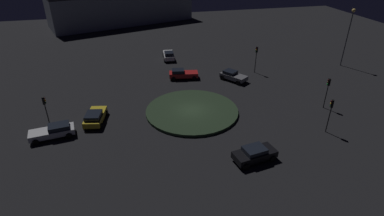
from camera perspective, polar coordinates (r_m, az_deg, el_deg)
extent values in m
plane|color=black|center=(38.26, 0.00, -0.76)|extent=(117.93, 117.93, 0.00)
cylinder|color=#263823|center=(38.17, 0.00, -0.53)|extent=(11.46, 11.46, 0.35)
cube|color=silver|center=(36.46, -24.58, -4.11)|extent=(4.81, 2.42, 0.62)
cube|color=black|center=(36.12, -23.52, -3.17)|extent=(2.35, 1.85, 0.46)
cylinder|color=black|center=(36.08, -27.07, -5.69)|extent=(0.68, 0.31, 0.66)
cylinder|color=black|center=(37.58, -26.96, -4.26)|extent=(0.68, 0.31, 0.66)
cylinder|color=black|center=(35.73, -21.87, -4.80)|extent=(0.68, 0.31, 0.66)
cylinder|color=black|center=(37.25, -21.98, -3.39)|extent=(0.68, 0.31, 0.66)
cube|color=black|center=(30.54, 11.55, -8.44)|extent=(4.47, 2.57, 0.67)
cube|color=black|center=(30.18, 11.57, -7.63)|extent=(2.34, 1.97, 0.44)
cylinder|color=black|center=(29.44, 10.02, -10.72)|extent=(0.70, 0.34, 0.67)
cylinder|color=black|center=(30.63, 8.15, -8.76)|extent=(0.70, 0.34, 0.67)
cylinder|color=black|center=(30.95, 14.80, -9.10)|extent=(0.70, 0.34, 0.67)
cylinder|color=black|center=(32.09, 12.83, -7.31)|extent=(0.70, 0.34, 0.67)
cube|color=white|center=(55.99, -4.37, 9.72)|extent=(2.04, 4.36, 0.69)
cube|color=black|center=(54.96, -4.31, 10.04)|extent=(1.64, 1.90, 0.55)
cylinder|color=black|center=(57.48, -5.35, 9.83)|extent=(0.27, 0.69, 0.68)
cylinder|color=black|center=(57.60, -3.63, 9.94)|extent=(0.27, 0.69, 0.68)
cylinder|color=black|center=(54.61, -5.12, 8.81)|extent=(0.27, 0.69, 0.68)
cylinder|color=black|center=(54.73, -3.30, 8.93)|extent=(0.27, 0.69, 0.68)
cube|color=slate|center=(47.21, 7.75, 5.83)|extent=(3.83, 4.38, 0.62)
cube|color=black|center=(47.36, 7.11, 6.65)|extent=(2.35, 2.39, 0.45)
cylinder|color=black|center=(47.33, 9.82, 5.31)|extent=(0.59, 0.71, 0.72)
cylinder|color=black|center=(45.89, 8.56, 4.65)|extent=(0.59, 0.71, 0.72)
cylinder|color=black|center=(48.79, 6.94, 6.26)|extent=(0.59, 0.71, 0.72)
cylinder|color=black|center=(47.40, 5.63, 5.64)|extent=(0.59, 0.71, 0.72)
cube|color=gold|center=(37.72, -17.50, -1.59)|extent=(2.68, 4.52, 0.66)
cube|color=black|center=(36.90, -17.86, -1.32)|extent=(2.04, 2.39, 0.50)
cylinder|color=black|center=(39.41, -18.24, -0.90)|extent=(0.33, 0.63, 0.60)
cylinder|color=black|center=(38.92, -15.58, -0.86)|extent=(0.33, 0.63, 0.60)
cylinder|color=black|center=(36.90, -19.38, -3.23)|extent=(0.33, 0.63, 0.60)
cylinder|color=black|center=(36.38, -16.55, -3.23)|extent=(0.33, 0.63, 0.60)
cube|color=red|center=(47.58, -1.57, 6.28)|extent=(4.59, 2.40, 0.69)
cube|color=black|center=(47.34, -2.63, 6.89)|extent=(2.06, 1.79, 0.46)
cylinder|color=black|center=(48.60, 0.25, 6.35)|extent=(0.69, 0.32, 0.66)
cylinder|color=black|center=(47.01, 0.42, 5.54)|extent=(0.69, 0.32, 0.66)
cylinder|color=black|center=(48.47, -3.48, 6.23)|extent=(0.69, 0.32, 0.66)
cylinder|color=black|center=(46.88, -3.44, 5.42)|extent=(0.69, 0.32, 0.66)
cylinder|color=#2D2D2D|center=(36.79, 24.00, -2.02)|extent=(0.12, 0.12, 3.10)
cube|color=black|center=(35.89, 24.63, 0.73)|extent=(0.34, 0.37, 0.90)
sphere|color=#3F0C0C|center=(35.75, 24.49, 1.15)|extent=(0.20, 0.20, 0.20)
sphere|color=yellow|center=(35.87, 24.40, 0.77)|extent=(0.20, 0.20, 0.20)
sphere|color=#0F3819|center=(35.98, 24.32, 0.39)|extent=(0.20, 0.20, 0.20)
cylinder|color=#2D2D2D|center=(50.48, 11.71, 8.26)|extent=(0.12, 0.12, 3.37)
cube|color=black|center=(49.79, 11.95, 10.56)|extent=(0.36, 0.37, 0.90)
sphere|color=#3F0C0C|center=(49.58, 11.91, 10.82)|extent=(0.20, 0.20, 0.20)
sphere|color=yellow|center=(49.67, 11.88, 10.52)|extent=(0.20, 0.20, 0.20)
sphere|color=#0F3819|center=(49.75, 11.85, 10.23)|extent=(0.20, 0.20, 0.20)
cylinder|color=#2D2D2D|center=(42.07, 23.58, 1.93)|extent=(0.12, 0.12, 3.11)
cube|color=black|center=(41.29, 24.12, 4.41)|extent=(0.27, 0.33, 0.90)
sphere|color=#3F0C0C|center=(41.12, 24.01, 4.76)|extent=(0.20, 0.20, 0.20)
sphere|color=#4C380F|center=(41.22, 23.94, 4.42)|extent=(0.20, 0.20, 0.20)
sphere|color=#1EE53F|center=(41.32, 23.87, 4.08)|extent=(0.20, 0.20, 0.20)
cylinder|color=#2D2D2D|center=(38.30, -25.27, -1.28)|extent=(0.12, 0.12, 2.88)
cube|color=black|center=(37.47, -25.87, 1.23)|extent=(0.23, 0.31, 0.90)
sphere|color=#3F0C0C|center=(37.33, -25.74, 1.62)|extent=(0.20, 0.20, 0.20)
sphere|color=yellow|center=(37.44, -25.65, 1.26)|extent=(0.20, 0.20, 0.20)
sphere|color=#0F3819|center=(37.55, -25.57, 0.89)|extent=(0.20, 0.20, 0.20)
cylinder|color=#4C4C51|center=(57.58, 26.78, 11.28)|extent=(0.18, 0.18, 8.97)
sphere|color=#F9D166|center=(56.60, 27.84, 15.74)|extent=(0.58, 0.58, 0.58)
cube|color=#8C939E|center=(84.22, -12.93, 17.69)|extent=(36.69, 21.02, 7.39)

